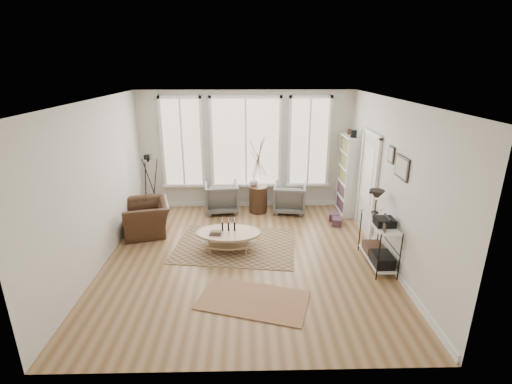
{
  "coord_description": "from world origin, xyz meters",
  "views": [
    {
      "loc": [
        0.04,
        -6.23,
        3.45
      ],
      "look_at": [
        0.2,
        0.6,
        1.1
      ],
      "focal_mm": 26.0,
      "sensor_mm": 36.0,
      "label": 1
    }
  ],
  "objects_px": {
    "bookcase": "(348,175)",
    "coffee_table": "(228,236)",
    "armchair_left": "(222,197)",
    "armchair_right": "(290,198)",
    "side_table": "(258,177)",
    "low_shelf": "(379,238)",
    "accent_chair": "(147,217)"
  },
  "relations": [
    {
      "from": "bookcase",
      "to": "coffee_table",
      "type": "distance_m",
      "value": 3.45
    },
    {
      "from": "armchair_left",
      "to": "armchair_right",
      "type": "relative_size",
      "value": 1.05
    },
    {
      "from": "bookcase",
      "to": "armchair_left",
      "type": "relative_size",
      "value": 2.52
    },
    {
      "from": "bookcase",
      "to": "armchair_left",
      "type": "distance_m",
      "value": 3.1
    },
    {
      "from": "armchair_left",
      "to": "bookcase",
      "type": "bearing_deg",
      "value": 171.27
    },
    {
      "from": "bookcase",
      "to": "side_table",
      "type": "relative_size",
      "value": 1.12
    },
    {
      "from": "low_shelf",
      "to": "coffee_table",
      "type": "xyz_separation_m",
      "value": [
        -2.73,
        0.59,
        -0.2
      ]
    },
    {
      "from": "low_shelf",
      "to": "armchair_left",
      "type": "distance_m",
      "value": 3.99
    },
    {
      "from": "side_table",
      "to": "accent_chair",
      "type": "distance_m",
      "value": 2.73
    },
    {
      "from": "bookcase",
      "to": "armchair_right",
      "type": "height_order",
      "value": "bookcase"
    },
    {
      "from": "coffee_table",
      "to": "bookcase",
      "type": "bearing_deg",
      "value": 34.75
    },
    {
      "from": "coffee_table",
      "to": "armchair_left",
      "type": "height_order",
      "value": "armchair_left"
    },
    {
      "from": "accent_chair",
      "to": "bookcase",
      "type": "bearing_deg",
      "value": 86.74
    },
    {
      "from": "low_shelf",
      "to": "coffee_table",
      "type": "relative_size",
      "value": 1.02
    },
    {
      "from": "bookcase",
      "to": "side_table",
      "type": "height_order",
      "value": "bookcase"
    },
    {
      "from": "bookcase",
      "to": "armchair_right",
      "type": "relative_size",
      "value": 2.65
    },
    {
      "from": "armchair_right",
      "to": "armchair_left",
      "type": "bearing_deg",
      "value": 7.16
    },
    {
      "from": "armchair_left",
      "to": "side_table",
      "type": "bearing_deg",
      "value": 170.26
    },
    {
      "from": "bookcase",
      "to": "armchair_left",
      "type": "bearing_deg",
      "value": 177.73
    },
    {
      "from": "accent_chair",
      "to": "coffee_table",
      "type": "bearing_deg",
      "value": 47.71
    },
    {
      "from": "coffee_table",
      "to": "accent_chair",
      "type": "bearing_deg",
      "value": 154.01
    },
    {
      "from": "side_table",
      "to": "bookcase",
      "type": "bearing_deg",
      "value": -1.84
    },
    {
      "from": "armchair_left",
      "to": "armchair_right",
      "type": "height_order",
      "value": "armchair_left"
    },
    {
      "from": "bookcase",
      "to": "armchair_left",
      "type": "xyz_separation_m",
      "value": [
        -3.04,
        0.12,
        -0.58
      ]
    },
    {
      "from": "coffee_table",
      "to": "armchair_right",
      "type": "height_order",
      "value": "armchair_right"
    },
    {
      "from": "low_shelf",
      "to": "armchair_right",
      "type": "distance_m",
      "value": 2.91
    },
    {
      "from": "armchair_right",
      "to": "side_table",
      "type": "relative_size",
      "value": 0.42
    },
    {
      "from": "coffee_table",
      "to": "accent_chair",
      "type": "relative_size",
      "value": 1.2
    },
    {
      "from": "low_shelf",
      "to": "accent_chair",
      "type": "bearing_deg",
      "value": 162.06
    },
    {
      "from": "low_shelf",
      "to": "side_table",
      "type": "height_order",
      "value": "side_table"
    },
    {
      "from": "armchair_left",
      "to": "side_table",
      "type": "relative_size",
      "value": 0.44
    },
    {
      "from": "bookcase",
      "to": "coffee_table",
      "type": "height_order",
      "value": "bookcase"
    }
  ]
}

